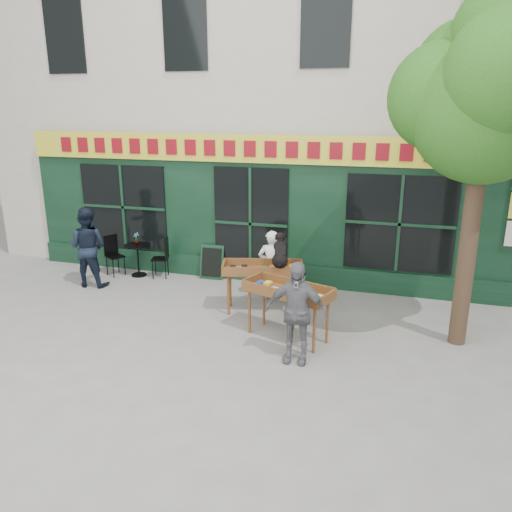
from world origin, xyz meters
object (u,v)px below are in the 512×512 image
Objects in this scene: woman at (271,266)px; book_cart_right at (288,293)px; book_cart_center at (263,271)px; man_right at (296,312)px; dog at (280,250)px; bistro_table at (138,254)px; man_left at (88,247)px.

book_cart_right is (0.74, -1.68, 0.09)m from woman.
book_cart_center is 0.98× the size of man_right.
man_right is (0.30, -0.75, -0.00)m from book_cart_right.
dog is at bearing 111.06° from man_right.
bistro_table is (-3.76, 1.27, -0.75)m from dog.
book_cart_right is (0.74, -1.03, 0.00)m from book_cart_center.
woman is 1.84m from book_cart_right.
woman is 1.94× the size of bistro_table.
man_left is (-0.70, -0.90, 0.35)m from bistro_table.
book_cart_center is at bearing 169.62° from man_left.
woman is 0.83× the size of man_left.
man_right is 2.16× the size of bistro_table.
book_cart_right is 0.91× the size of man_left.
book_cart_right is 5.04m from man_left.
book_cart_right is 2.13× the size of bistro_table.
woman is (-0.35, 0.70, -0.55)m from dog.
man_right is at bearing -48.86° from book_cart_right.
woman is at bearing 178.65° from man_left.
book_cart_right is (0.39, -0.98, -0.47)m from dog.
man_left is at bearing 160.23° from dog.
man_left is (-4.86, 1.36, 0.07)m from book_cart_right.
man_left reaches higher than book_cart_right.
man_right is 0.92× the size of man_left.
book_cart_center is at bearing 75.01° from woman.
woman is 0.91× the size of book_cart_right.
book_cart_center is 2.68× the size of dog.
book_cart_center is 2.12× the size of bistro_table.
dog is 0.37× the size of man_right.
man_right is at bearing -74.73° from book_cart_center.
bistro_table is at bearing 146.33° from dog.
book_cart_right reaches higher than bistro_table.
book_cart_center is at bearing 156.88° from dog.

